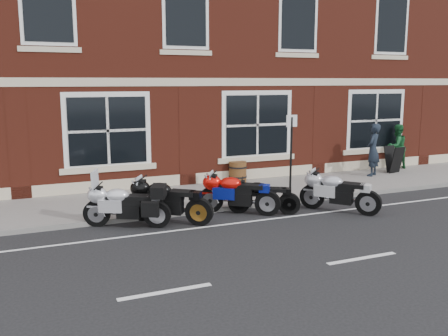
{
  "coord_description": "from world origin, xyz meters",
  "views": [
    {
      "loc": [
        -6.17,
        -10.49,
        3.43
      ],
      "look_at": [
        -0.97,
        1.6,
        1.13
      ],
      "focal_mm": 40.0,
      "sensor_mm": 36.0,
      "label": 1
    }
  ],
  "objects_px": {
    "pedestrian_right": "(397,147)",
    "parking_sign": "(291,150)",
    "moto_sport_red": "(237,192)",
    "pedestrian_left": "(373,150)",
    "moto_touring_silver": "(124,204)",
    "barrel_planter": "(238,172)",
    "a_board_sign": "(394,159)",
    "moto_naked_black": "(263,195)",
    "moto_sport_silver": "(338,191)",
    "moto_sport_black": "(168,200)"
  },
  "relations": [
    {
      "from": "moto_touring_silver",
      "to": "pedestrian_left",
      "type": "height_order",
      "value": "pedestrian_left"
    },
    {
      "from": "moto_sport_red",
      "to": "pedestrian_left",
      "type": "distance_m",
      "value": 6.79
    },
    {
      "from": "moto_touring_silver",
      "to": "pedestrian_right",
      "type": "relative_size",
      "value": 1.14
    },
    {
      "from": "moto_naked_black",
      "to": "moto_sport_silver",
      "type": "bearing_deg",
      "value": -77.28
    },
    {
      "from": "moto_sport_silver",
      "to": "pedestrian_right",
      "type": "bearing_deg",
      "value": -1.9
    },
    {
      "from": "moto_sport_black",
      "to": "parking_sign",
      "type": "relative_size",
      "value": 0.77
    },
    {
      "from": "barrel_planter",
      "to": "moto_naked_black",
      "type": "bearing_deg",
      "value": -104.61
    },
    {
      "from": "moto_sport_red",
      "to": "moto_sport_silver",
      "type": "height_order",
      "value": "moto_sport_red"
    },
    {
      "from": "moto_naked_black",
      "to": "pedestrian_right",
      "type": "xyz_separation_m",
      "value": [
        7.55,
        3.44,
        0.48
      ]
    },
    {
      "from": "pedestrian_left",
      "to": "pedestrian_right",
      "type": "bearing_deg",
      "value": 169.37
    },
    {
      "from": "moto_sport_red",
      "to": "moto_sport_silver",
      "type": "bearing_deg",
      "value": -71.87
    },
    {
      "from": "moto_sport_silver",
      "to": "barrel_planter",
      "type": "bearing_deg",
      "value": 66.15
    },
    {
      "from": "pedestrian_right",
      "to": "parking_sign",
      "type": "distance_m",
      "value": 6.71
    },
    {
      "from": "pedestrian_right",
      "to": "parking_sign",
      "type": "xyz_separation_m",
      "value": [
        -6.19,
        -2.55,
        0.52
      ]
    },
    {
      "from": "pedestrian_left",
      "to": "parking_sign",
      "type": "relative_size",
      "value": 0.78
    },
    {
      "from": "moto_sport_red",
      "to": "moto_naked_black",
      "type": "height_order",
      "value": "moto_sport_red"
    },
    {
      "from": "a_board_sign",
      "to": "barrel_planter",
      "type": "bearing_deg",
      "value": 161.02
    },
    {
      "from": "parking_sign",
      "to": "barrel_planter",
      "type": "bearing_deg",
      "value": 100.61
    },
    {
      "from": "parking_sign",
      "to": "moto_sport_silver",
      "type": "bearing_deg",
      "value": -67.71
    },
    {
      "from": "moto_sport_silver",
      "to": "moto_touring_silver",
      "type": "bearing_deg",
      "value": 133.66
    },
    {
      "from": "barrel_planter",
      "to": "a_board_sign",
      "type": "bearing_deg",
      "value": -6.81
    },
    {
      "from": "barrel_planter",
      "to": "moto_touring_silver",
      "type": "bearing_deg",
      "value": -143.65
    },
    {
      "from": "moto_naked_black",
      "to": "a_board_sign",
      "type": "bearing_deg",
      "value": -37.6
    },
    {
      "from": "a_board_sign",
      "to": "parking_sign",
      "type": "xyz_separation_m",
      "value": [
        -5.52,
        -1.94,
        0.88
      ]
    },
    {
      "from": "pedestrian_left",
      "to": "a_board_sign",
      "type": "bearing_deg",
      "value": 155.07
    },
    {
      "from": "moto_sport_silver",
      "to": "barrel_planter",
      "type": "relative_size",
      "value": 2.68
    },
    {
      "from": "parking_sign",
      "to": "pedestrian_left",
      "type": "bearing_deg",
      "value": 22.77
    },
    {
      "from": "moto_touring_silver",
      "to": "moto_naked_black",
      "type": "distance_m",
      "value": 3.58
    },
    {
      "from": "moto_sport_silver",
      "to": "barrel_planter",
      "type": "height_order",
      "value": "moto_sport_silver"
    },
    {
      "from": "moto_naked_black",
      "to": "parking_sign",
      "type": "height_order",
      "value": "parking_sign"
    },
    {
      "from": "pedestrian_left",
      "to": "moto_sport_red",
      "type": "bearing_deg",
      "value": -14.33
    },
    {
      "from": "moto_sport_silver",
      "to": "moto_naked_black",
      "type": "height_order",
      "value": "moto_sport_silver"
    },
    {
      "from": "moto_sport_red",
      "to": "a_board_sign",
      "type": "distance_m",
      "value": 7.91
    },
    {
      "from": "moto_sport_red",
      "to": "moto_sport_black",
      "type": "height_order",
      "value": "moto_sport_black"
    },
    {
      "from": "moto_naked_black",
      "to": "parking_sign",
      "type": "relative_size",
      "value": 0.71
    },
    {
      "from": "moto_touring_silver",
      "to": "barrel_planter",
      "type": "xyz_separation_m",
      "value": [
        4.49,
        3.31,
        -0.11
      ]
    },
    {
      "from": "a_board_sign",
      "to": "moto_sport_red",
      "type": "bearing_deg",
      "value": -173.29
    },
    {
      "from": "moto_sport_red",
      "to": "pedestrian_left",
      "type": "bearing_deg",
      "value": -32.53
    },
    {
      "from": "moto_sport_red",
      "to": "moto_sport_black",
      "type": "relative_size",
      "value": 1.0
    },
    {
      "from": "barrel_planter",
      "to": "pedestrian_left",
      "type": "bearing_deg",
      "value": -10.69
    },
    {
      "from": "moto_naked_black",
      "to": "moto_sport_black",
      "type": "bearing_deg",
      "value": 116.48
    },
    {
      "from": "pedestrian_right",
      "to": "barrel_planter",
      "type": "xyz_separation_m",
      "value": [
        -6.63,
        0.1,
        -0.51
      ]
    },
    {
      "from": "moto_sport_red",
      "to": "moto_touring_silver",
      "type": "bearing_deg",
      "value": 127.72
    },
    {
      "from": "moto_sport_silver",
      "to": "a_board_sign",
      "type": "xyz_separation_m",
      "value": [
        4.94,
        3.43,
        0.04
      ]
    },
    {
      "from": "moto_sport_black",
      "to": "moto_sport_red",
      "type": "bearing_deg",
      "value": -47.71
    },
    {
      "from": "moto_touring_silver",
      "to": "a_board_sign",
      "type": "relative_size",
      "value": 1.98
    },
    {
      "from": "pedestrian_right",
      "to": "parking_sign",
      "type": "bearing_deg",
      "value": 21.81
    },
    {
      "from": "moto_naked_black",
      "to": "a_board_sign",
      "type": "distance_m",
      "value": 7.44
    },
    {
      "from": "moto_sport_silver",
      "to": "a_board_sign",
      "type": "height_order",
      "value": "a_board_sign"
    },
    {
      "from": "moto_sport_black",
      "to": "pedestrian_left",
      "type": "bearing_deg",
      "value": -34.22
    }
  ]
}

